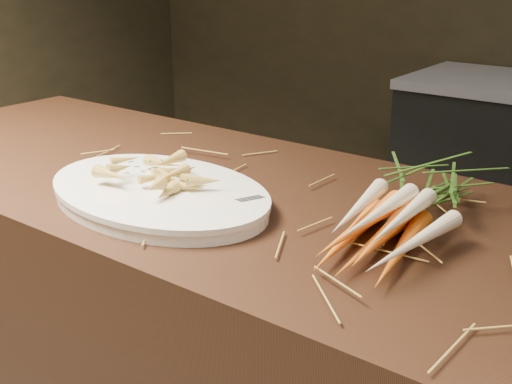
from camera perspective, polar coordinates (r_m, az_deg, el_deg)
straw_bedding at (r=1.16m, az=5.22°, el=-1.27°), size 1.40×0.60×0.02m
root_veg_bunch at (r=1.11m, az=13.34°, el=-0.78°), size 0.20×0.50×0.09m
serving_platter at (r=1.21m, az=-8.69°, el=-0.29°), size 0.51×0.37×0.03m
roasted_veg_heap at (r=1.19m, az=-8.79°, el=1.48°), size 0.25×0.19×0.05m
serving_fork at (r=1.07m, az=-3.92°, el=-2.06°), size 0.09×0.17×0.00m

